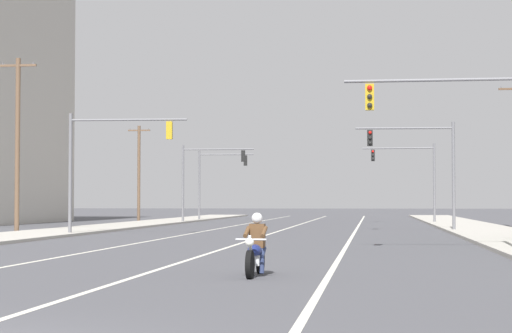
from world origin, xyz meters
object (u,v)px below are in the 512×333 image
(utility_pole_left_near, at_px, (17,142))
(utility_pole_left_far, at_px, (139,171))
(motorcycle_with_rider, at_px, (256,251))
(traffic_signal_mid_right, at_px, (424,158))
(traffic_signal_mid_left, at_px, (204,171))
(traffic_signal_far_left, at_px, (215,174))
(traffic_signal_near_right, at_px, (465,129))
(traffic_signal_near_left, at_px, (105,153))
(traffic_signal_far_right, at_px, (413,170))

(utility_pole_left_near, distance_m, utility_pole_left_far, 29.89)
(motorcycle_with_rider, distance_m, utility_pole_left_far, 59.04)
(traffic_signal_mid_right, distance_m, traffic_signal_mid_left, 25.17)
(traffic_signal_far_left, bearing_deg, traffic_signal_mid_left, -86.41)
(traffic_signal_near_right, distance_m, traffic_signal_far_left, 50.82)
(traffic_signal_far_left, bearing_deg, motorcycle_with_rider, -79.17)
(utility_pole_left_near, relative_size, utility_pole_left_far, 1.15)
(traffic_signal_mid_right, bearing_deg, utility_pole_left_far, 132.59)
(traffic_signal_near_left, bearing_deg, traffic_signal_near_right, -38.88)
(traffic_signal_mid_right, xyz_separation_m, utility_pole_left_far, (-23.09, 25.12, 0.19))
(traffic_signal_far_left, xyz_separation_m, utility_pole_left_near, (-5.31, -31.95, 0.86))
(motorcycle_with_rider, distance_m, traffic_signal_mid_right, 31.83)
(traffic_signal_near_left, height_order, utility_pole_left_near, utility_pole_left_near)
(traffic_signal_mid_right, xyz_separation_m, traffic_signal_far_right, (0.18, 19.49, 0.00))
(traffic_signal_mid_right, bearing_deg, traffic_signal_far_right, 89.46)
(motorcycle_with_rider, xyz_separation_m, utility_pole_left_far, (-17.51, 56.26, 3.75))
(motorcycle_with_rider, distance_m, traffic_signal_far_right, 51.08)
(traffic_signal_near_right, distance_m, traffic_signal_near_left, 21.31)
(traffic_signal_near_left, distance_m, traffic_signal_mid_left, 26.54)
(utility_pole_left_near, height_order, utility_pole_left_far, utility_pole_left_near)
(motorcycle_with_rider, bearing_deg, traffic_signal_near_left, 114.36)
(traffic_signal_far_right, height_order, traffic_signal_far_left, same)
(motorcycle_with_rider, bearing_deg, utility_pole_left_far, 107.29)
(traffic_signal_near_left, xyz_separation_m, traffic_signal_far_left, (-0.38, 34.53, -0.07))
(traffic_signal_near_left, bearing_deg, traffic_signal_mid_left, 89.73)
(motorcycle_with_rider, xyz_separation_m, traffic_signal_far_left, (-11.16, 58.35, 3.51))
(traffic_signal_near_right, bearing_deg, traffic_signal_far_left, 109.50)
(traffic_signal_far_left, distance_m, utility_pole_left_near, 32.40)
(traffic_signal_far_right, xyz_separation_m, traffic_signal_far_left, (-16.92, 7.73, -0.04))
(traffic_signal_mid_left, height_order, traffic_signal_far_right, same)
(traffic_signal_mid_right, bearing_deg, traffic_signal_mid_left, 130.19)
(motorcycle_with_rider, bearing_deg, traffic_signal_near_right, 60.96)
(motorcycle_with_rider, xyz_separation_m, utility_pole_left_near, (-16.47, 26.40, 4.38))
(motorcycle_with_rider, height_order, traffic_signal_mid_left, traffic_signal_mid_left)
(motorcycle_with_rider, relative_size, traffic_signal_mid_left, 0.35)
(traffic_signal_far_right, xyz_separation_m, utility_pole_left_near, (-22.23, -24.23, 0.82))
(traffic_signal_near_left, xyz_separation_m, traffic_signal_mid_right, (16.36, 7.32, -0.03))
(traffic_signal_mid_right, relative_size, traffic_signal_mid_left, 1.00)
(motorcycle_with_rider, xyz_separation_m, traffic_signal_mid_left, (-10.66, 50.36, 3.57))
(utility_pole_left_far, bearing_deg, utility_pole_left_near, -87.99)
(traffic_signal_far_right, height_order, utility_pole_left_far, utility_pole_left_far)
(traffic_signal_far_left, bearing_deg, traffic_signal_near_right, -70.50)
(traffic_signal_near_right, height_order, traffic_signal_mid_right, same)
(traffic_signal_mid_right, height_order, traffic_signal_far_right, same)
(traffic_signal_far_left, height_order, utility_pole_left_near, utility_pole_left_near)
(motorcycle_with_rider, relative_size, utility_pole_left_far, 0.26)
(traffic_signal_mid_left, height_order, utility_pole_left_far, utility_pole_left_far)
(traffic_signal_far_left, distance_m, utility_pole_left_far, 6.69)
(traffic_signal_mid_left, distance_m, utility_pole_left_far, 9.04)
(traffic_signal_near_right, distance_m, traffic_signal_mid_left, 43.18)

